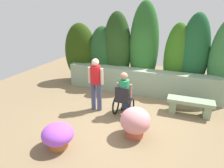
{
  "coord_description": "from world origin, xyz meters",
  "views": [
    {
      "loc": [
        1.49,
        -4.81,
        2.97
      ],
      "look_at": [
        -0.51,
        0.38,
        0.85
      ],
      "focal_mm": 31.69,
      "sensor_mm": 36.0,
      "label": 1
    }
  ],
  "objects_px": {
    "stone_bench": "(190,105)",
    "flower_pot_purple_near": "(58,135)",
    "person_standing_companion": "(96,81)",
    "flower_pot_terracotta_by_wall": "(135,122)",
    "person_in_wheelchair": "(124,95)"
  },
  "relations": [
    {
      "from": "stone_bench",
      "to": "flower_pot_terracotta_by_wall",
      "type": "height_order",
      "value": "flower_pot_terracotta_by_wall"
    },
    {
      "from": "person_in_wheelchair",
      "to": "flower_pot_purple_near",
      "type": "height_order",
      "value": "person_in_wheelchair"
    },
    {
      "from": "flower_pot_purple_near",
      "to": "flower_pot_terracotta_by_wall",
      "type": "height_order",
      "value": "flower_pot_terracotta_by_wall"
    },
    {
      "from": "person_standing_companion",
      "to": "flower_pot_terracotta_by_wall",
      "type": "height_order",
      "value": "person_standing_companion"
    },
    {
      "from": "person_standing_companion",
      "to": "flower_pot_terracotta_by_wall",
      "type": "distance_m",
      "value": 1.81
    },
    {
      "from": "person_in_wheelchair",
      "to": "flower_pot_terracotta_by_wall",
      "type": "height_order",
      "value": "person_in_wheelchair"
    },
    {
      "from": "stone_bench",
      "to": "flower_pot_purple_near",
      "type": "distance_m",
      "value": 3.85
    },
    {
      "from": "person_standing_companion",
      "to": "stone_bench",
      "type": "bearing_deg",
      "value": 1.82
    },
    {
      "from": "person_in_wheelchair",
      "to": "flower_pot_purple_near",
      "type": "relative_size",
      "value": 1.85
    },
    {
      "from": "stone_bench",
      "to": "person_standing_companion",
      "type": "distance_m",
      "value": 2.88
    },
    {
      "from": "person_standing_companion",
      "to": "flower_pot_purple_near",
      "type": "xyz_separation_m",
      "value": [
        -0.04,
        -1.94,
        -0.64
      ]
    },
    {
      "from": "flower_pot_purple_near",
      "to": "flower_pot_terracotta_by_wall",
      "type": "distance_m",
      "value": 1.84
    },
    {
      "from": "person_standing_companion",
      "to": "flower_pot_purple_near",
      "type": "height_order",
      "value": "person_standing_companion"
    },
    {
      "from": "stone_bench",
      "to": "flower_pot_purple_near",
      "type": "relative_size",
      "value": 1.83
    },
    {
      "from": "person_in_wheelchair",
      "to": "flower_pot_purple_near",
      "type": "xyz_separation_m",
      "value": [
        -0.92,
        -1.98,
        -0.31
      ]
    }
  ]
}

